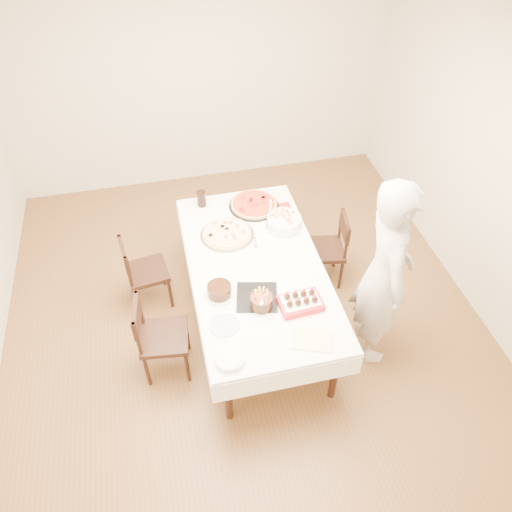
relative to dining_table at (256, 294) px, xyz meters
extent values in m
plane|color=brown|center=(-0.11, 0.00, -0.38)|extent=(5.00, 5.00, 0.00)
cube|color=beige|center=(-0.11, 2.50, 0.98)|extent=(4.50, 0.04, 2.70)
cube|color=beige|center=(2.14, 0.00, 0.98)|extent=(0.04, 5.00, 2.70)
plane|color=white|center=(-0.11, 0.00, 2.33)|extent=(5.00, 5.00, 0.00)
cube|color=white|center=(0.00, 0.00, 0.00)|extent=(1.83, 2.41, 0.75)
imported|color=beige|center=(0.95, -0.49, 0.54)|extent=(0.53, 0.73, 1.84)
cylinder|color=beige|center=(-0.17, 0.44, 0.40)|extent=(0.55, 0.55, 0.04)
cylinder|color=red|center=(0.16, 0.80, 0.40)|extent=(0.60, 0.60, 0.04)
cube|color=#B21E1E|center=(0.38, 0.65, 0.38)|extent=(0.28, 0.28, 0.01)
cylinder|color=white|center=(0.37, 0.44, 0.43)|extent=(0.38, 0.38, 0.10)
cylinder|color=white|center=(0.24, 0.47, 0.54)|extent=(0.09, 0.09, 0.34)
cylinder|color=black|center=(-0.33, 0.93, 0.46)|extent=(0.10, 0.10, 0.16)
cylinder|color=black|center=(-0.37, -0.26, 0.43)|extent=(0.31, 0.31, 0.10)
cube|color=black|center=(-0.08, -0.36, 0.38)|extent=(0.40, 0.40, 0.01)
cylinder|color=#321C0D|center=(-0.06, -0.46, 0.47)|extent=(0.19, 0.19, 0.17)
cube|color=beige|center=(0.23, -0.87, 0.38)|extent=(0.36, 0.30, 0.03)
cylinder|color=white|center=(-0.40, -0.90, 0.40)|extent=(0.26, 0.26, 0.05)
cylinder|color=white|center=(-0.39, -0.58, 0.38)|extent=(0.24, 0.24, 0.01)
camera|label=1|loc=(-0.68, -2.96, 3.46)|focal=35.00mm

